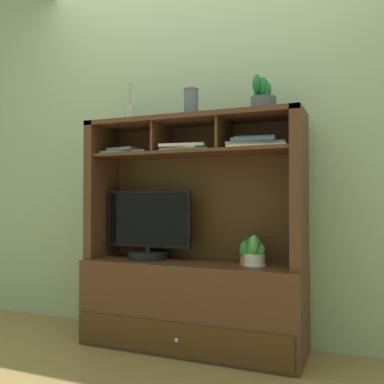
{
  "coord_description": "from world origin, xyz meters",
  "views": [
    {
      "loc": [
        0.99,
        -2.43,
        0.91
      ],
      "look_at": [
        0.0,
        0.0,
        0.96
      ],
      "focal_mm": 39.51,
      "sensor_mm": 36.0,
      "label": 1
    }
  ],
  "objects_px": {
    "potted_fern": "(255,252)",
    "magazine_stack_left": "(129,152)",
    "magazine_stack_right": "(186,148)",
    "tv_monitor": "(148,230)",
    "magazine_stack_centre": "(256,143)",
    "potted_orchid": "(248,252)",
    "potted_succulent": "(263,99)",
    "ceramic_vase": "(191,103)",
    "media_console": "(192,276)",
    "diffuser_bottle": "(130,114)"
  },
  "relations": [
    {
      "from": "tv_monitor",
      "to": "magazine_stack_right",
      "type": "height_order",
      "value": "magazine_stack_right"
    },
    {
      "from": "tv_monitor",
      "to": "ceramic_vase",
      "type": "height_order",
      "value": "ceramic_vase"
    },
    {
      "from": "potted_fern",
      "to": "magazine_stack_right",
      "type": "height_order",
      "value": "magazine_stack_right"
    },
    {
      "from": "magazine_stack_centre",
      "to": "ceramic_vase",
      "type": "height_order",
      "value": "ceramic_vase"
    },
    {
      "from": "media_console",
      "to": "tv_monitor",
      "type": "relative_size",
      "value": 2.41
    },
    {
      "from": "media_console",
      "to": "diffuser_bottle",
      "type": "height_order",
      "value": "diffuser_bottle"
    },
    {
      "from": "magazine_stack_centre",
      "to": "potted_succulent",
      "type": "bearing_deg",
      "value": 69.62
    },
    {
      "from": "potted_orchid",
      "to": "potted_fern",
      "type": "distance_m",
      "value": 0.06
    },
    {
      "from": "potted_orchid",
      "to": "magazine_stack_right",
      "type": "height_order",
      "value": "magazine_stack_right"
    },
    {
      "from": "tv_monitor",
      "to": "magazine_stack_centre",
      "type": "bearing_deg",
      "value": -2.56
    },
    {
      "from": "potted_fern",
      "to": "potted_succulent",
      "type": "xyz_separation_m",
      "value": [
        0.04,
        0.04,
        0.9
      ]
    },
    {
      "from": "tv_monitor",
      "to": "potted_orchid",
      "type": "relative_size",
      "value": 3.58
    },
    {
      "from": "potted_orchid",
      "to": "potted_fern",
      "type": "height_order",
      "value": "potted_fern"
    },
    {
      "from": "potted_orchid",
      "to": "ceramic_vase",
      "type": "bearing_deg",
      "value": -174.94
    },
    {
      "from": "tv_monitor",
      "to": "media_console",
      "type": "bearing_deg",
      "value": 3.26
    },
    {
      "from": "potted_orchid",
      "to": "media_console",
      "type": "bearing_deg",
      "value": -178.62
    },
    {
      "from": "potted_orchid",
      "to": "magazine_stack_left",
      "type": "xyz_separation_m",
      "value": [
        -0.8,
        -0.01,
        0.63
      ]
    },
    {
      "from": "magazine_stack_right",
      "to": "potted_succulent",
      "type": "relative_size",
      "value": 1.48
    },
    {
      "from": "magazine_stack_left",
      "to": "magazine_stack_right",
      "type": "xyz_separation_m",
      "value": [
        0.42,
        -0.02,
        0.0
      ]
    },
    {
      "from": "ceramic_vase",
      "to": "potted_fern",
      "type": "bearing_deg",
      "value": 0.02
    },
    {
      "from": "potted_succulent",
      "to": "media_console",
      "type": "bearing_deg",
      "value": -178.23
    },
    {
      "from": "potted_fern",
      "to": "media_console",
      "type": "bearing_deg",
      "value": 176.76
    },
    {
      "from": "diffuser_bottle",
      "to": "magazine_stack_right",
      "type": "bearing_deg",
      "value": -2.73
    },
    {
      "from": "tv_monitor",
      "to": "potted_succulent",
      "type": "bearing_deg",
      "value": 2.37
    },
    {
      "from": "potted_succulent",
      "to": "tv_monitor",
      "type": "bearing_deg",
      "value": -177.63
    },
    {
      "from": "potted_fern",
      "to": "magazine_stack_left",
      "type": "distance_m",
      "value": 1.05
    },
    {
      "from": "magazine_stack_left",
      "to": "magazine_stack_centre",
      "type": "height_order",
      "value": "magazine_stack_centre"
    },
    {
      "from": "diffuser_bottle",
      "to": "media_console",
      "type": "bearing_deg",
      "value": 1.34
    },
    {
      "from": "magazine_stack_left",
      "to": "magazine_stack_centre",
      "type": "relative_size",
      "value": 0.91
    },
    {
      "from": "magazine_stack_right",
      "to": "potted_fern",
      "type": "bearing_deg",
      "value": 1.02
    },
    {
      "from": "tv_monitor",
      "to": "ceramic_vase",
      "type": "distance_m",
      "value": 0.85
    },
    {
      "from": "tv_monitor",
      "to": "magazine_stack_left",
      "type": "bearing_deg",
      "value": 175.44
    },
    {
      "from": "diffuser_bottle",
      "to": "potted_fern",
      "type": "bearing_deg",
      "value": -0.83
    },
    {
      "from": "potted_fern",
      "to": "potted_succulent",
      "type": "height_order",
      "value": "potted_succulent"
    },
    {
      "from": "magazine_stack_left",
      "to": "ceramic_vase",
      "type": "relative_size",
      "value": 1.82
    },
    {
      "from": "magazine_stack_left",
      "to": "ceramic_vase",
      "type": "bearing_deg",
      "value": -2.21
    },
    {
      "from": "ceramic_vase",
      "to": "magazine_stack_left",
      "type": "bearing_deg",
      "value": 177.79
    },
    {
      "from": "potted_orchid",
      "to": "diffuser_bottle",
      "type": "distance_m",
      "value": 1.19
    },
    {
      "from": "potted_fern",
      "to": "magazine_stack_left",
      "type": "bearing_deg",
      "value": 178.84
    },
    {
      "from": "media_console",
      "to": "tv_monitor",
      "type": "distance_m",
      "value": 0.41
    },
    {
      "from": "diffuser_bottle",
      "to": "potted_succulent",
      "type": "distance_m",
      "value": 0.89
    },
    {
      "from": "potted_orchid",
      "to": "magazine_stack_right",
      "type": "bearing_deg",
      "value": -174.18
    },
    {
      "from": "diffuser_bottle",
      "to": "potted_succulent",
      "type": "bearing_deg",
      "value": 1.55
    },
    {
      "from": "diffuser_bottle",
      "to": "ceramic_vase",
      "type": "xyz_separation_m",
      "value": [
        0.45,
        -0.01,
        0.03
      ]
    },
    {
      "from": "magazine_stack_right",
      "to": "media_console",
      "type": "bearing_deg",
      "value": 47.28
    },
    {
      "from": "tv_monitor",
      "to": "magazine_stack_left",
      "type": "relative_size",
      "value": 1.79
    },
    {
      "from": "media_console",
      "to": "potted_orchid",
      "type": "height_order",
      "value": "media_console"
    },
    {
      "from": "media_console",
      "to": "diffuser_bottle",
      "type": "xyz_separation_m",
      "value": [
        -0.45,
        -0.01,
        1.05
      ]
    },
    {
      "from": "potted_fern",
      "to": "magazine_stack_centre",
      "type": "bearing_deg",
      "value": -55.75
    },
    {
      "from": "potted_orchid",
      "to": "magazine_stack_centre",
      "type": "distance_m",
      "value": 0.64
    }
  ]
}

